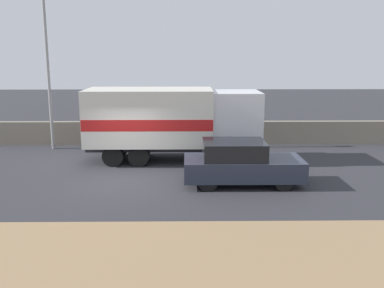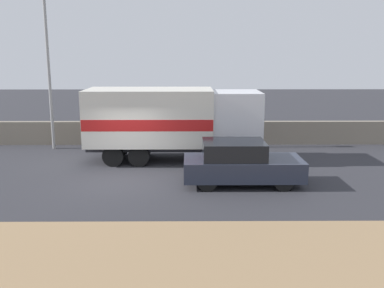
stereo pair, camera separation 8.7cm
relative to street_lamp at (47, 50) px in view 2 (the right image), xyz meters
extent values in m
plane|color=#2D2D33|center=(4.17, -5.34, -4.67)|extent=(80.00, 80.00, 0.00)
cube|color=#937551|center=(4.17, -12.45, -4.65)|extent=(60.00, 6.24, 0.04)
cube|color=gray|center=(4.17, 0.99, -4.08)|extent=(60.00, 0.35, 1.17)
cylinder|color=gray|center=(0.00, 0.00, -0.69)|extent=(0.14, 0.14, 7.95)
cube|color=silver|center=(8.53, -2.38, -2.99)|extent=(2.02, 2.27, 2.57)
cube|color=black|center=(9.52, -2.38, -2.48)|extent=(0.06, 1.93, 1.13)
cube|color=#2D2D33|center=(4.90, -2.38, -4.02)|extent=(5.25, 1.40, 0.25)
cube|color=silver|center=(4.90, -2.38, -2.75)|extent=(5.25, 2.55, 2.30)
cube|color=red|center=(4.90, -2.38, -2.93)|extent=(5.22, 2.57, 0.46)
cylinder|color=black|center=(8.53, -1.41, -4.23)|extent=(0.86, 0.28, 0.86)
cylinder|color=black|center=(8.53, -3.34, -4.23)|extent=(0.86, 0.28, 0.86)
cylinder|color=black|center=(3.45, -1.41, -4.23)|extent=(0.86, 0.28, 0.86)
cylinder|color=black|center=(3.45, -3.34, -4.23)|extent=(0.86, 0.28, 0.86)
cylinder|color=black|center=(4.50, -1.41, -4.23)|extent=(0.86, 0.28, 0.86)
cylinder|color=black|center=(4.50, -3.34, -4.23)|extent=(0.86, 0.28, 0.86)
cube|color=#282D3D|center=(8.43, -5.82, -4.07)|extent=(4.12, 1.81, 0.69)
cube|color=black|center=(8.10, -5.82, -3.42)|extent=(2.14, 1.67, 0.61)
cylinder|color=black|center=(9.71, -5.04, -4.34)|extent=(0.65, 0.20, 0.65)
cylinder|color=black|center=(9.71, -6.61, -4.34)|extent=(0.65, 0.20, 0.65)
cylinder|color=black|center=(7.15, -5.04, -4.34)|extent=(0.65, 0.20, 0.65)
cylinder|color=black|center=(7.15, -6.61, -4.34)|extent=(0.65, 0.20, 0.65)
camera|label=1|loc=(6.44, -20.28, -0.14)|focal=40.00mm
camera|label=2|loc=(6.53, -20.28, -0.14)|focal=40.00mm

